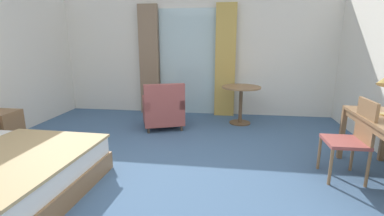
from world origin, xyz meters
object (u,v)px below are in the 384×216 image
(armchair_by_window, at_px, (163,110))
(round_cafe_table, at_px, (241,96))
(nightstand, at_px, (3,129))
(desk_chair, at_px, (353,136))

(armchair_by_window, bearing_deg, round_cafe_table, 19.38)
(nightstand, relative_size, round_cafe_table, 0.74)
(nightstand, xyz_separation_m, round_cafe_table, (3.68, 1.76, 0.28))
(desk_chair, xyz_separation_m, round_cafe_table, (-1.23, 2.11, 0.02))
(desk_chair, distance_m, armchair_by_window, 3.12)
(round_cafe_table, bearing_deg, armchair_by_window, -160.62)
(armchair_by_window, relative_size, round_cafe_table, 1.23)
(desk_chair, xyz_separation_m, armchair_by_window, (-2.67, 1.60, -0.19))
(nightstand, distance_m, desk_chair, 4.93)
(nightstand, height_order, desk_chair, desk_chair)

